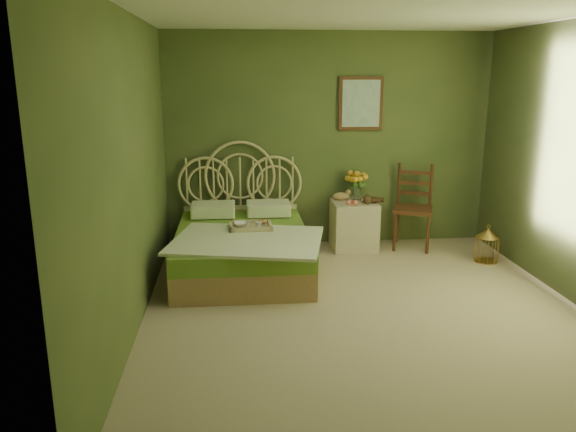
{
  "coord_description": "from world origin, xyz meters",
  "views": [
    {
      "loc": [
        -1.15,
        -4.59,
        2.11
      ],
      "look_at": [
        -0.62,
        1.0,
        0.67
      ],
      "focal_mm": 35.0,
      "sensor_mm": 36.0,
      "label": 1
    }
  ],
  "objects": [
    {
      "name": "birdcage",
      "position": [
        1.7,
        1.3,
        0.19
      ],
      "size": [
        0.26,
        0.26,
        0.39
      ],
      "rotation": [
        0.0,
        0.0,
        0.07
      ],
      "color": "gold",
      "rests_on": "floor"
    },
    {
      "name": "wall_back",
      "position": [
        0.0,
        2.25,
        1.3
      ],
      "size": [
        4.0,
        0.0,
        4.0
      ],
      "primitive_type": "plane",
      "rotation": [
        1.57,
        0.0,
        0.0
      ],
      "color": "#576032",
      "rests_on": "floor"
    },
    {
      "name": "floor",
      "position": [
        0.0,
        0.0,
        0.0
      ],
      "size": [
        4.5,
        4.5,
        0.0
      ],
      "primitive_type": "plane",
      "color": "tan",
      "rests_on": "ground"
    },
    {
      "name": "bed",
      "position": [
        -1.1,
        1.29,
        0.29
      ],
      "size": [
        1.66,
        2.11,
        1.3
      ],
      "color": "tan",
      "rests_on": "floor"
    },
    {
      "name": "wall_left",
      "position": [
        -2.0,
        0.0,
        1.3
      ],
      "size": [
        0.0,
        4.5,
        4.5
      ],
      "primitive_type": "plane",
      "rotation": [
        1.57,
        0.0,
        1.57
      ],
      "color": "#576032",
      "rests_on": "floor"
    },
    {
      "name": "ceiling",
      "position": [
        0.0,
        0.0,
        2.6
      ],
      "size": [
        4.5,
        4.5,
        0.0
      ],
      "primitive_type": "plane",
      "rotation": [
        3.14,
        0.0,
        0.0
      ],
      "color": "silver",
      "rests_on": "wall_back"
    },
    {
      "name": "coffee_cup",
      "position": [
        -0.92,
        1.17,
        0.54
      ],
      "size": [
        0.1,
        0.1,
        0.07
      ],
      "primitive_type": "imported",
      "rotation": [
        0.0,
        0.0,
        -0.34
      ],
      "color": "white",
      "rests_on": "bed"
    },
    {
      "name": "wall_art",
      "position": [
        0.38,
        2.22,
        1.75
      ],
      "size": [
        0.54,
        0.04,
        0.64
      ],
      "color": "#3C2210",
      "rests_on": "wall_back"
    },
    {
      "name": "nightstand",
      "position": [
        0.29,
        1.97,
        0.36
      ],
      "size": [
        0.53,
        0.53,
        1.01
      ],
      "color": "beige",
      "rests_on": "floor"
    },
    {
      "name": "chair",
      "position": [
        1.0,
        1.98,
        0.57
      ],
      "size": [
        0.58,
        0.58,
        1.03
      ],
      "rotation": [
        0.0,
        0.0,
        -0.35
      ],
      "color": "#3C2210",
      "rests_on": "floor"
    },
    {
      "name": "book_lower",
      "position": [
        0.46,
        1.98,
        0.59
      ],
      "size": [
        0.18,
        0.23,
        0.02
      ],
      "primitive_type": "imported",
      "rotation": [
        0.0,
        0.0,
        -0.05
      ],
      "color": "#381E0F",
      "rests_on": "nightstand"
    },
    {
      "name": "cereal_bowl",
      "position": [
        -1.1,
        1.28,
        0.52
      ],
      "size": [
        0.16,
        0.16,
        0.04
      ],
      "primitive_type": "imported",
      "rotation": [
        0.0,
        0.0,
        -0.01
      ],
      "color": "white",
      "rests_on": "bed"
    },
    {
      "name": "book_upper",
      "position": [
        0.46,
        1.98,
        0.61
      ],
      "size": [
        0.26,
        0.28,
        0.02
      ],
      "primitive_type": "imported",
      "rotation": [
        0.0,
        0.0,
        -0.51
      ],
      "color": "#472819",
      "rests_on": "nightstand"
    }
  ]
}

